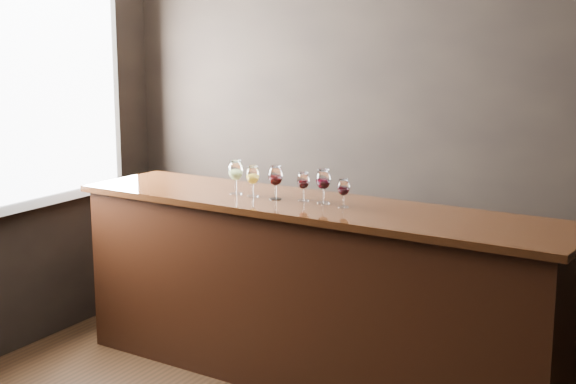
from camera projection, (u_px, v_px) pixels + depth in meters
The scene contains 10 objects.
room_shell at pixel (248, 101), 3.45m from camera, with size 5.02×4.52×2.81m.
bar_counter at pixel (311, 296), 4.87m from camera, with size 3.07×0.66×1.07m, color black.
bar_top at pixel (312, 206), 4.76m from camera, with size 3.17×0.74×0.04m, color black.
back_bar_shelf at pixel (411, 289), 5.32m from camera, with size 2.43×0.40×0.87m, color black.
glass_white at pixel (236, 171), 5.00m from camera, with size 0.09×0.09×0.21m.
glass_amber at pixel (253, 176), 4.92m from camera, with size 0.08×0.08×0.19m.
glass_red_a at pixel (276, 176), 4.84m from camera, with size 0.09×0.09×0.21m.
glass_red_b at pixel (303, 181), 4.80m from camera, with size 0.07×0.07×0.17m.
glass_red_c at pixel (323, 180), 4.72m from camera, with size 0.09×0.09×0.21m.
glass_red_d at pixel (344, 188), 4.61m from camera, with size 0.07×0.07×0.17m.
Camera 1 is at (1.58, -2.84, 2.07)m, focal length 50.00 mm.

